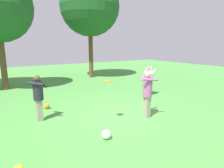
% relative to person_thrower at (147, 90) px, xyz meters
% --- Properties ---
extents(ground_plane, '(40.00, 40.00, 0.00)m').
position_rel_person_thrower_xyz_m(ground_plane, '(-0.68, 0.76, -1.04)').
color(ground_plane, '#4C9342').
extents(person_thrower, '(0.61, 0.59, 1.92)m').
position_rel_person_thrower_xyz_m(person_thrower, '(0.00, 0.00, 0.00)').
color(person_thrower, gray).
rests_on(person_thrower, ground_plane).
extents(person_catcher, '(0.73, 0.72, 1.65)m').
position_rel_person_thrower_xyz_m(person_catcher, '(-3.45, 1.83, -0.06)').
color(person_catcher, gray).
rests_on(person_catcher, ground_plane).
extents(person_bystander, '(0.69, 0.67, 1.56)m').
position_rel_person_thrower_xyz_m(person_bystander, '(2.31, 2.31, -0.12)').
color(person_bystander, '#4C382D').
rests_on(person_bystander, ground_plane).
extents(frisbee, '(0.35, 0.35, 0.07)m').
position_rel_person_thrower_xyz_m(frisbee, '(-1.47, 0.40, 0.44)').
color(frisbee, orange).
extents(ball_white, '(0.28, 0.28, 0.28)m').
position_rel_person_thrower_xyz_m(ball_white, '(-2.16, -0.64, -0.90)').
color(ball_white, white).
rests_on(ball_white, ground_plane).
extents(ball_orange, '(0.23, 0.23, 0.23)m').
position_rel_person_thrower_xyz_m(ball_orange, '(-2.90, 3.03, -0.93)').
color(ball_orange, orange).
rests_on(ball_orange, ground_plane).
extents(tree_right, '(4.64, 4.64, 7.92)m').
position_rel_person_thrower_xyz_m(tree_right, '(2.34, 9.21, 4.55)').
color(tree_right, brown).
rests_on(tree_right, ground_plane).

